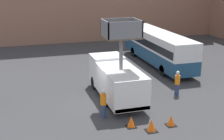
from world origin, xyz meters
name	(u,v)px	position (x,y,z in m)	size (l,w,h in m)	color
ground_plane	(102,103)	(0.00, 0.00, 0.00)	(120.00, 120.00, 0.00)	#38383A
utility_truck	(116,78)	(1.15, 0.48, 1.54)	(2.32, 6.78, 5.71)	white
city_bus	(158,46)	(7.69, 7.81, 1.85)	(2.49, 11.61, 3.17)	navy
road_worker_near_truck	(103,103)	(-0.52, -2.27, 0.95)	(0.38, 0.38, 1.88)	navy
road_worker_directing	(177,83)	(5.58, -0.19, 0.92)	(0.38, 0.38, 1.83)	navy
traffic_cone_near_truck	(171,121)	(2.95, -4.44, 0.31)	(0.57, 0.57, 0.65)	black
traffic_cone_mid_road	(151,126)	(1.58, -4.74, 0.34)	(0.63, 0.63, 0.72)	black
traffic_cone_far_side	(131,122)	(0.67, -3.93, 0.30)	(0.57, 0.57, 0.65)	black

